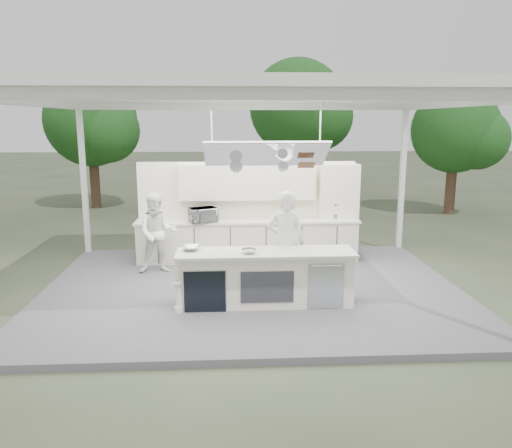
{
  "coord_description": "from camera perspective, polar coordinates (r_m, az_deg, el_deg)",
  "views": [
    {
      "loc": [
        -0.45,
        -9.25,
        3.3
      ],
      "look_at": [
        0.1,
        0.4,
        1.29
      ],
      "focal_mm": 35.0,
      "sensor_mm": 36.0,
      "label": 1
    }
  ],
  "objects": [
    {
      "name": "toaster_oven",
      "position": [
        11.16,
        -6.08,
        1.03
      ],
      "size": [
        0.69,
        0.59,
        0.32
      ],
      "primitive_type": "imported",
      "rotation": [
        0.0,
        0.0,
        0.39
      ],
      "color": "#B9BBC0",
      "rests_on": "back_counter"
    },
    {
      "name": "back_wall_unit",
      "position": [
        11.53,
        1.2,
        3.16
      ],
      "size": [
        5.05,
        0.48,
        2.25
      ],
      "color": "white",
      "rests_on": "stage_deck"
    },
    {
      "name": "demo_island",
      "position": [
        8.79,
        0.97,
        -6.15
      ],
      "size": [
        3.1,
        0.79,
        0.95
      ],
      "color": "white",
      "rests_on": "stage_deck"
    },
    {
      "name": "sous_chef",
      "position": [
        10.7,
        -11.22,
        -1.02
      ],
      "size": [
        0.9,
        0.74,
        1.7
      ],
      "primitive_type": "imported",
      "rotation": [
        0.0,
        0.0,
        0.12
      ],
      "color": "white",
      "rests_on": "stage_deck"
    },
    {
      "name": "bowl_large",
      "position": [
        8.8,
        -7.43,
        -2.75
      ],
      "size": [
        0.35,
        0.35,
        0.08
      ],
      "primitive_type": "imported",
      "rotation": [
        0.0,
        0.0,
        -0.12
      ],
      "color": "silver",
      "rests_on": "demo_island"
    },
    {
      "name": "ground",
      "position": [
        9.83,
        -0.48,
        -7.84
      ],
      "size": [
        90.0,
        90.0,
        0.0
      ],
      "primitive_type": "plane",
      "color": "#4F573C",
      "rests_on": "ground"
    },
    {
      "name": "stage_deck",
      "position": [
        9.81,
        -0.48,
        -7.51
      ],
      "size": [
        8.0,
        6.0,
        0.12
      ],
      "primitive_type": "cube",
      "color": "#56565B",
      "rests_on": "ground"
    },
    {
      "name": "tree_cluster",
      "position": [
        19.02,
        -2.47,
        11.72
      ],
      "size": [
        19.55,
        9.4,
        5.85
      ],
      "color": "brown",
      "rests_on": "ground"
    },
    {
      "name": "head_chef",
      "position": [
        9.22,
        3.43,
        -2.14
      ],
      "size": [
        0.76,
        0.56,
        1.94
      ],
      "primitive_type": "imported",
      "rotation": [
        0.0,
        0.0,
        3.0
      ],
      "color": "white",
      "rests_on": "stage_deck"
    },
    {
      "name": "tent",
      "position": [
        9.26,
        -0.5,
        14.32
      ],
      "size": [
        8.2,
        6.2,
        3.86
      ],
      "color": "white",
      "rests_on": "ground"
    },
    {
      "name": "bowl_small",
      "position": [
        8.54,
        -0.82,
        -3.1
      ],
      "size": [
        0.33,
        0.33,
        0.08
      ],
      "primitive_type": "imported",
      "rotation": [
        0.0,
        0.0,
        -0.43
      ],
      "color": "silver",
      "rests_on": "demo_island"
    },
    {
      "name": "back_counter",
      "position": [
        11.48,
        -0.95,
        -1.84
      ],
      "size": [
        5.08,
        0.72,
        0.95
      ],
      "color": "white",
      "rests_on": "stage_deck"
    }
  ]
}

